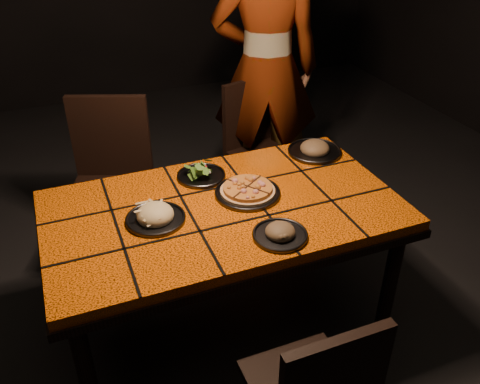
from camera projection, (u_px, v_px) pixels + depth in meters
name	position (u px, v px, depth m)	size (l,w,h in m)	color
room_shell	(220.00, 40.00, 1.92)	(6.04, 7.04, 3.08)	black
dining_table	(223.00, 220.00, 2.36)	(1.62, 0.92, 0.75)	#EF5F07
chair_far_left	(111.00, 173.00, 2.93)	(0.58, 0.58, 1.00)	black
chair_far_right	(258.00, 140.00, 3.39)	(0.50, 0.50, 0.92)	black
diner	(266.00, 69.00, 3.28)	(0.70, 0.46, 1.93)	brown
plate_pizza	(248.00, 191.00, 2.39)	(0.36, 0.36, 0.04)	#393A3F
plate_pasta	(155.00, 216.00, 2.20)	(0.26, 0.26, 0.09)	#393A3F
plate_salad	(201.00, 173.00, 2.52)	(0.24, 0.24, 0.07)	#393A3F
plate_mushroom_a	(280.00, 233.00, 2.10)	(0.23, 0.23, 0.08)	#393A3F
plate_mushroom_b	(315.00, 149.00, 2.74)	(0.29, 0.29, 0.10)	#393A3F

